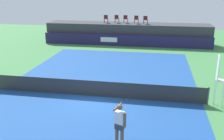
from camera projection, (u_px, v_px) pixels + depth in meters
name	position (u px, v px, depth m)	size (l,w,h in m)	color
ground_plane	(106.00, 79.00, 17.71)	(48.00, 48.00, 0.00)	#3D7A42
court_inner	(95.00, 96.00, 14.90)	(12.00, 22.00, 0.00)	#1C478C
sponsor_wall	(125.00, 41.00, 27.36)	(18.00, 0.22, 1.20)	#231E4C
spectator_platform	(127.00, 33.00, 28.90)	(18.00, 2.80, 2.20)	#38383D
spectator_chair_far_left	(106.00, 18.00, 28.73)	(0.48, 0.48, 0.89)	#561919
spectator_chair_left	(117.00, 18.00, 28.70)	(0.47, 0.47, 0.89)	#561919
spectator_chair_center	(126.00, 19.00, 28.52)	(0.46, 0.46, 0.89)	#561919
spectator_chair_right	(136.00, 19.00, 28.09)	(0.44, 0.44, 0.89)	#561919
spectator_chair_far_right	(146.00, 19.00, 27.76)	(0.47, 0.47, 0.89)	#561919
umpire_chair	(219.00, 77.00, 13.31)	(0.47, 0.47, 2.76)	white
tennis_net	(95.00, 89.00, 14.76)	(12.40, 0.02, 0.95)	#2D2D2D
net_post_far	(208.00, 96.00, 13.71)	(0.10, 0.10, 1.00)	#4C4C51
tennis_player	(120.00, 123.00, 10.05)	(0.55, 1.25, 1.77)	white
tennis_ball	(104.00, 52.00, 24.90)	(0.07, 0.07, 0.07)	#D8EA33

